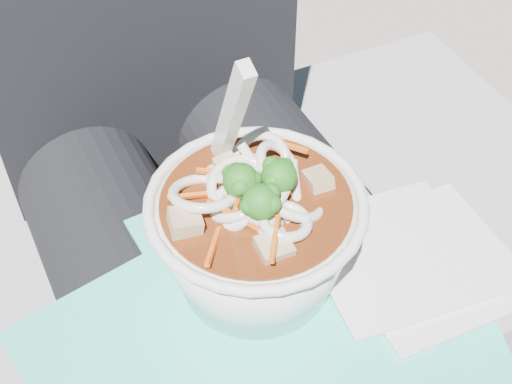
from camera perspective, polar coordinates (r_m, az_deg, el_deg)
name	(u,v)px	position (r m, az deg, el deg)	size (l,w,h in m)	color
stone_ledge	(205,345)	(1.02, -4.09, -12.14)	(1.00, 0.50, 0.45)	gray
lap	(252,302)	(0.69, -0.29, -8.78)	(0.34, 0.48, 0.15)	black
person_body	(212,219)	(0.72, -3.57, -2.20)	(0.34, 0.94, 0.99)	black
plastic_bag	(263,313)	(0.58, 0.53, -9.67)	(0.39, 0.32, 0.02)	#2FC5B1
napkins	(414,260)	(0.62, 12.50, -5.30)	(0.17, 0.17, 0.01)	silver
udon_bowl	(256,231)	(0.55, -0.01, -3.11)	(0.17, 0.17, 0.21)	white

